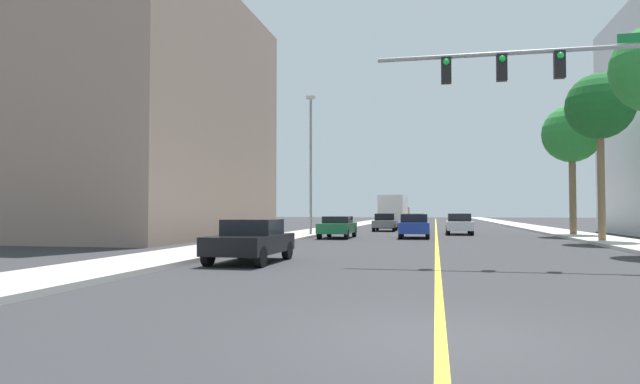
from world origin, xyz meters
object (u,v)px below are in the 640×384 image
(street_lamp, at_px, (311,158))
(palm_mid, at_px, (600,108))
(car_black, at_px, (251,240))
(car_white, at_px, (459,224))
(car_green, at_px, (338,227))
(car_blue, at_px, (414,225))
(traffic_signal_mast, at_px, (593,92))
(car_red, at_px, (414,222))
(delivery_truck, at_px, (394,211))
(palm_far, at_px, (572,135))
(car_gray, at_px, (385,222))

(street_lamp, relative_size, palm_mid, 1.04)
(car_black, bearing_deg, car_white, -106.96)
(car_green, bearing_deg, car_blue, -167.49)
(street_lamp, distance_m, car_blue, 7.96)
(street_lamp, height_order, palm_mid, street_lamp)
(street_lamp, distance_m, palm_mid, 16.87)
(traffic_signal_mast, height_order, palm_mid, palm_mid)
(car_red, bearing_deg, car_green, -110.39)
(car_black, relative_size, delivery_truck, 0.51)
(palm_mid, height_order, car_white, palm_mid)
(delivery_truck, bearing_deg, street_lamp, -98.12)
(palm_far, xyz_separation_m, car_black, (-14.54, -21.34, -5.92))
(car_white, bearing_deg, car_green, -137.45)
(street_lamp, xyz_separation_m, car_green, (2.08, -1.76, -4.39))
(palm_far, xyz_separation_m, car_blue, (-10.01, -4.34, -5.86))
(traffic_signal_mast, bearing_deg, palm_far, 78.67)
(palm_mid, height_order, delivery_truck, palm_mid)
(car_red, bearing_deg, car_black, -99.20)
(car_black, xyz_separation_m, car_green, (-0.04, 15.98, -0.01))
(car_white, relative_size, car_green, 1.01)
(car_black, height_order, delivery_truck, delivery_truck)
(car_gray, xyz_separation_m, delivery_truck, (-0.05, 10.49, 0.96))
(street_lamp, height_order, car_green, street_lamp)
(car_green, bearing_deg, street_lamp, -40.49)
(traffic_signal_mast, relative_size, car_blue, 2.34)
(car_green, xyz_separation_m, car_red, (4.14, 11.58, 0.05))
(traffic_signal_mast, bearing_deg, car_black, -173.70)
(street_lamp, xyz_separation_m, palm_mid, (16.29, -3.94, 1.92))
(car_gray, relative_size, car_black, 1.04)
(car_white, distance_m, car_red, 5.80)
(car_green, relative_size, car_red, 0.99)
(palm_mid, relative_size, car_green, 2.07)
(palm_mid, xyz_separation_m, car_green, (-14.21, 2.18, -6.30))
(traffic_signal_mast, xyz_separation_m, palm_far, (4.05, 20.19, 1.35))
(car_blue, relative_size, car_red, 0.99)
(traffic_signal_mast, relative_size, street_lamp, 1.09)
(palm_far, bearing_deg, car_green, -159.79)
(car_white, height_order, car_red, car_white)
(car_blue, bearing_deg, car_black, -106.31)
(car_white, height_order, delivery_truck, delivery_truck)
(car_red, distance_m, delivery_truck, 11.40)
(car_white, distance_m, car_gray, 7.80)
(car_white, relative_size, car_black, 1.09)
(car_blue, distance_m, car_green, 4.68)
(street_lamp, xyz_separation_m, delivery_truck, (3.83, 20.93, -3.40))
(street_lamp, bearing_deg, car_black, -83.20)
(palm_mid, distance_m, car_gray, 20.01)
(palm_far, xyz_separation_m, car_white, (-7.12, 1.47, -5.87))
(car_blue, relative_size, delivery_truck, 0.55)
(car_blue, height_order, delivery_truck, delivery_truck)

